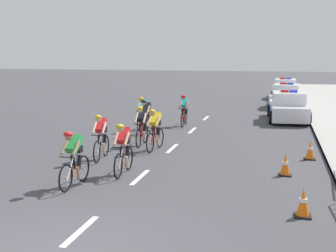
% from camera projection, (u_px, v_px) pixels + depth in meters
% --- Properties ---
extents(kerb_edge, '(0.16, 60.00, 0.13)m').
position_uv_depth(kerb_edge, '(315.00, 130.00, 20.06)').
color(kerb_edge, '#9E9E99').
rests_on(kerb_edge, ground).
extents(lane_markings_centre, '(0.14, 21.60, 0.01)m').
position_uv_depth(lane_markings_centre, '(158.00, 161.00, 14.67)').
color(lane_markings_centre, white).
rests_on(lane_markings_centre, ground).
extents(cyclist_lead, '(0.42, 1.72, 1.56)m').
position_uv_depth(cyclist_lead, '(74.00, 157.00, 11.74)').
color(cyclist_lead, black).
rests_on(cyclist_lead, ground).
extents(cyclist_second, '(0.42, 1.72, 1.56)m').
position_uv_depth(cyclist_second, '(123.00, 148.00, 12.93)').
color(cyclist_second, black).
rests_on(cyclist_second, ground).
extents(cyclist_third, '(0.45, 1.72, 1.56)m').
position_uv_depth(cyclist_third, '(101.00, 136.00, 14.75)').
color(cyclist_third, black).
rests_on(cyclist_third, ground).
extents(cyclist_fourth, '(0.45, 1.72, 1.56)m').
position_uv_depth(cyclist_fourth, '(155.00, 129.00, 16.14)').
color(cyclist_fourth, black).
rests_on(cyclist_fourth, ground).
extents(cyclist_fifth, '(0.43, 1.72, 1.56)m').
position_uv_depth(cyclist_fifth, '(142.00, 125.00, 16.98)').
color(cyclist_fifth, black).
rests_on(cyclist_fifth, ground).
extents(cyclist_sixth, '(0.43, 1.72, 1.56)m').
position_uv_depth(cyclist_sixth, '(146.00, 116.00, 19.40)').
color(cyclist_sixth, black).
rests_on(cyclist_sixth, ground).
extents(cyclist_seventh, '(0.42, 1.72, 1.56)m').
position_uv_depth(cyclist_seventh, '(143.00, 113.00, 20.48)').
color(cyclist_seventh, black).
rests_on(cyclist_seventh, ground).
extents(cyclist_eighth, '(0.42, 1.72, 1.56)m').
position_uv_depth(cyclist_eighth, '(184.00, 110.00, 21.52)').
color(cyclist_eighth, black).
rests_on(cyclist_eighth, ground).
extents(police_car_nearest, '(2.17, 4.48, 1.59)m').
position_uv_depth(police_car_nearest, '(288.00, 107.00, 23.30)').
color(police_car_nearest, silver).
rests_on(police_car_nearest, ground).
extents(police_car_second, '(2.30, 4.54, 1.59)m').
position_uv_depth(police_car_second, '(286.00, 97.00, 29.08)').
color(police_car_second, silver).
rests_on(police_car_second, ground).
extents(police_car_third, '(2.06, 4.43, 1.59)m').
position_uv_depth(police_car_third, '(285.00, 89.00, 34.71)').
color(police_car_third, silver).
rests_on(police_car_third, ground).
extents(traffic_cone_near, '(0.36, 0.36, 0.64)m').
position_uv_depth(traffic_cone_near, '(303.00, 203.00, 9.64)').
color(traffic_cone_near, black).
rests_on(traffic_cone_near, ground).
extents(traffic_cone_mid, '(0.36, 0.36, 0.64)m').
position_uv_depth(traffic_cone_mid, '(310.00, 150.00, 14.83)').
color(traffic_cone_mid, black).
rests_on(traffic_cone_mid, ground).
extents(traffic_cone_far, '(0.36, 0.36, 0.64)m').
position_uv_depth(traffic_cone_far, '(285.00, 165.00, 12.90)').
color(traffic_cone_far, black).
rests_on(traffic_cone_far, ground).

